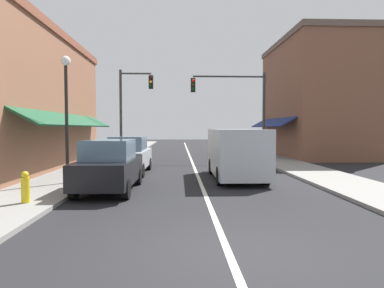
% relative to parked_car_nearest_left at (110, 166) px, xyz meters
% --- Properties ---
extents(ground_plane, '(80.00, 80.00, 0.00)m').
position_rel_parked_car_nearest_left_xyz_m(ground_plane, '(3.22, 12.07, -0.88)').
color(ground_plane, black).
extents(sidewalk_left, '(2.60, 56.00, 0.12)m').
position_rel_parked_car_nearest_left_xyz_m(sidewalk_left, '(-2.28, 12.07, -0.82)').
color(sidewalk_left, gray).
rests_on(sidewalk_left, ground).
extents(sidewalk_right, '(2.60, 56.00, 0.12)m').
position_rel_parked_car_nearest_left_xyz_m(sidewalk_right, '(8.72, 12.07, -0.82)').
color(sidewalk_right, gray).
rests_on(sidewalk_right, ground).
extents(lane_center_stripe, '(0.14, 52.00, 0.01)m').
position_rel_parked_car_nearest_left_xyz_m(lane_center_stripe, '(3.22, 12.07, -0.88)').
color(lane_center_stripe, silver).
rests_on(lane_center_stripe, ground).
extents(storefront_left_block, '(6.50, 14.20, 7.12)m').
position_rel_parked_car_nearest_left_xyz_m(storefront_left_block, '(-6.17, 6.07, 2.68)').
color(storefront_left_block, '#8E5B42').
rests_on(storefront_left_block, ground).
extents(storefront_right_block, '(7.06, 10.20, 8.82)m').
position_rel_parked_car_nearest_left_xyz_m(storefront_right_block, '(12.90, 14.07, 3.53)').
color(storefront_right_block, brown).
rests_on(storefront_right_block, ground).
extents(parked_car_nearest_left, '(1.85, 4.13, 1.77)m').
position_rel_parked_car_nearest_left_xyz_m(parked_car_nearest_left, '(0.00, 0.00, 0.00)').
color(parked_car_nearest_left, black).
rests_on(parked_car_nearest_left, ground).
extents(parked_car_second_left, '(1.88, 4.15, 1.77)m').
position_rel_parked_car_nearest_left_xyz_m(parked_car_second_left, '(-0.01, 4.54, 0.00)').
color(parked_car_second_left, '#B7BABF').
rests_on(parked_car_second_left, ground).
extents(van_in_lane, '(2.02, 5.19, 2.12)m').
position_rel_parked_car_nearest_left_xyz_m(van_in_lane, '(4.80, 2.65, 0.27)').
color(van_in_lane, '#B2B7BC').
rests_on(van_in_lane, ground).
extents(traffic_signal_mast_arm, '(4.96, 0.50, 5.81)m').
position_rel_parked_car_nearest_left_xyz_m(traffic_signal_mast_arm, '(6.35, 10.64, 3.08)').
color(traffic_signal_mast_arm, '#333333').
rests_on(traffic_signal_mast_arm, ground).
extents(traffic_signal_left_corner, '(2.31, 0.50, 6.12)m').
position_rel_parked_car_nearest_left_xyz_m(traffic_signal_left_corner, '(-0.90, 11.64, 3.07)').
color(traffic_signal_left_corner, '#333333').
rests_on(traffic_signal_left_corner, ground).
extents(street_lamp_left_near, '(0.36, 0.36, 4.82)m').
position_rel_parked_car_nearest_left_xyz_m(street_lamp_left_near, '(-1.79, 1.15, 2.37)').
color(street_lamp_left_near, black).
rests_on(street_lamp_left_near, ground).
extents(fire_hydrant, '(0.22, 0.22, 0.87)m').
position_rel_parked_car_nearest_left_xyz_m(fire_hydrant, '(-1.84, -2.23, -0.33)').
color(fire_hydrant, gold).
rests_on(fire_hydrant, ground).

